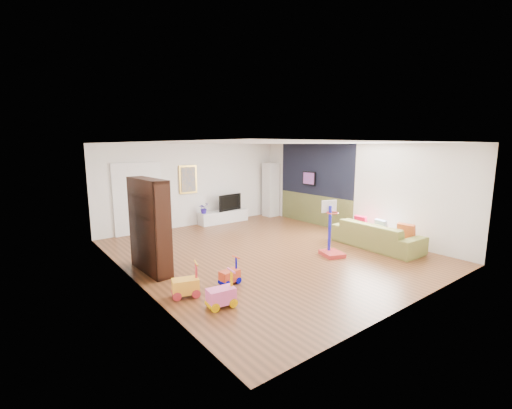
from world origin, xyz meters
TOP-DOWN VIEW (x-y plane):
  - floor at (0.00, 0.00)m, footprint 6.50×7.50m
  - ceiling at (0.00, 0.00)m, footprint 6.50×7.50m
  - wall_back at (0.00, 3.75)m, footprint 6.50×0.00m
  - wall_front at (0.00, -3.75)m, footprint 6.50×0.00m
  - wall_left at (-3.25, 0.00)m, footprint 0.00×7.50m
  - wall_right at (3.25, 0.00)m, footprint 0.00×7.50m
  - navy_accent at (3.23, 1.40)m, footprint 0.01×3.20m
  - olive_wainscot at (3.23, 1.40)m, footprint 0.01×3.20m
  - doorway at (-1.90, 3.71)m, footprint 1.45×0.06m
  - painting_back at (-0.25, 3.71)m, footprint 0.62×0.06m
  - artwork_right at (3.17, 1.60)m, footprint 0.04×0.56m
  - media_console at (0.93, 3.47)m, footprint 1.78×0.46m
  - tall_cabinet at (2.96, 3.36)m, footprint 0.47×0.47m
  - bookshelf at (-2.78, 0.43)m, footprint 0.42×1.37m
  - sofa at (2.52, -1.49)m, footprint 0.98×2.33m
  - basketball_hoop at (1.06, -1.24)m, footprint 0.62×0.68m
  - ride_on_yellow at (-2.77, -1.17)m, footprint 0.52×0.41m
  - ride_on_orange at (-1.84, -1.17)m, footprint 0.40×0.27m
  - ride_on_pink at (-2.48, -1.89)m, footprint 0.48×0.33m
  - child at (-2.07, 1.99)m, footprint 0.34×0.28m
  - tv at (1.13, 3.47)m, footprint 0.99×0.29m
  - vase_plant at (0.16, 3.46)m, footprint 0.40×0.37m
  - pillow_left at (2.71, -2.17)m, footprint 0.15×0.43m
  - pillow_center at (2.75, -1.46)m, footprint 0.18×0.37m
  - pillow_right at (2.77, -0.81)m, footprint 0.09×0.36m

SIDE VIEW (x-z plane):
  - floor at x=0.00m, z-range 0.00..0.00m
  - media_console at x=0.93m, z-range 0.00..0.41m
  - ride_on_orange at x=-1.84m, z-range 0.00..0.51m
  - ride_on_pink at x=-2.48m, z-range 0.00..0.61m
  - ride_on_yellow at x=-2.77m, z-range 0.00..0.61m
  - sofa at x=2.52m, z-range 0.00..0.67m
  - child at x=-2.07m, z-range 0.00..0.81m
  - olive_wainscot at x=3.23m, z-range 0.00..1.00m
  - pillow_left at x=2.71m, z-range 0.32..0.74m
  - pillow_center at x=2.75m, z-range 0.35..0.71m
  - pillow_right at x=2.77m, z-range 0.35..0.71m
  - vase_plant at x=0.16m, z-range 0.41..0.78m
  - basketball_hoop at x=1.06m, z-range 0.00..1.34m
  - tv at x=1.13m, z-range 0.41..0.98m
  - bookshelf at x=-2.78m, z-range 0.00..1.98m
  - tall_cabinet at x=2.96m, z-range 0.00..2.00m
  - doorway at x=-1.90m, z-range 0.00..2.10m
  - wall_back at x=0.00m, z-range 0.00..2.70m
  - wall_front at x=0.00m, z-range 0.00..2.70m
  - wall_left at x=-3.25m, z-range 0.00..2.70m
  - wall_right at x=3.25m, z-range 0.00..2.70m
  - artwork_right at x=3.17m, z-range 1.32..1.78m
  - painting_back at x=-0.25m, z-range 1.09..2.01m
  - navy_accent at x=3.23m, z-range 1.00..2.70m
  - ceiling at x=0.00m, z-range 2.70..2.70m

